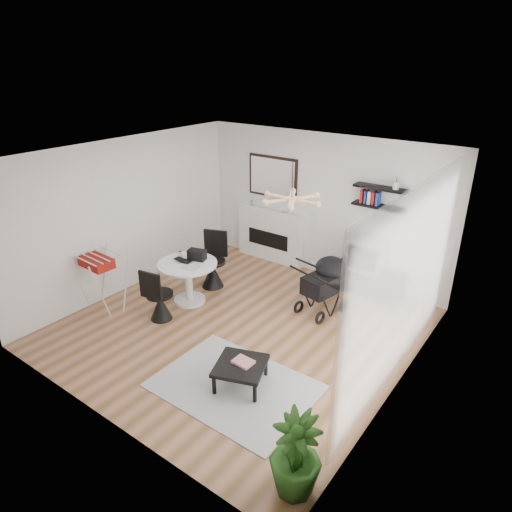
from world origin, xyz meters
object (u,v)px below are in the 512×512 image
Objects in this scene: fireplace at (270,229)px; dining_table at (188,276)px; drying_rack at (103,281)px; coffee_table at (241,366)px; tv_console at (368,281)px; stroller at (325,286)px; crt_tv at (368,255)px; potted_plant at (296,454)px.

fireplace is 2.31m from dining_table.
drying_rack is 1.24× the size of coffee_table.
drying_rack is at bearing -136.45° from tv_console.
stroller is (1.91, -1.18, -0.24)m from fireplace.
stroller is (2.02, 1.12, -0.04)m from dining_table.
crt_tv reaches higher than tv_console.
crt_tv is (2.19, -0.15, 0.05)m from fireplace.
stroller is at bearing 114.01° from potted_plant.
drying_rack reaches higher than dining_table.
stroller is 1.14× the size of potted_plant.
crt_tv is at bearing 47.32° from drying_rack.
dining_table is (-0.11, -2.30, -0.20)m from fireplace.
drying_rack is 1.08× the size of potted_plant.
fireplace is 5.55m from potted_plant.
dining_table is 4.06m from potted_plant.
drying_rack is at bearing 176.38° from coffee_table.
fireplace is at bearing 176.00° from crt_tv.
coffee_table is (2.08, -1.21, -0.19)m from dining_table.
crt_tv is at bearing -4.00° from fireplace.
drying_rack is at bearing -133.59° from dining_table.
crt_tv is 3.16m from dining_table.
fireplace is 2.20m from crt_tv.
fireplace reaches higher than coffee_table.
potted_plant reaches higher than tv_console.
fireplace is 1.74× the size of tv_console.
crt_tv is 0.61× the size of dining_table.
stroller is 1.31× the size of coffee_table.
fireplace is 2.71× the size of coffee_table.
potted_plant is (1.10, -4.27, 0.23)m from tv_console.
stroller reaches higher than potted_plant.
fireplace reaches higher than dining_table.
potted_plant is at bearing -54.26° from stroller.
tv_console reaches higher than coffee_table.
crt_tv reaches higher than coffee_table.
drying_rack is (-3.27, -3.16, -0.21)m from crt_tv.
tv_console is (2.25, -0.15, -0.45)m from fireplace.
crt_tv is 3.39m from coffee_table.
stroller is (-0.28, -1.03, -0.28)m from crt_tv.
tv_console is at bearing 3.47° from crt_tv.
dining_table reaches higher than coffee_table.
crt_tv reaches higher than dining_table.
tv_console is at bearing 46.88° from drying_rack.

